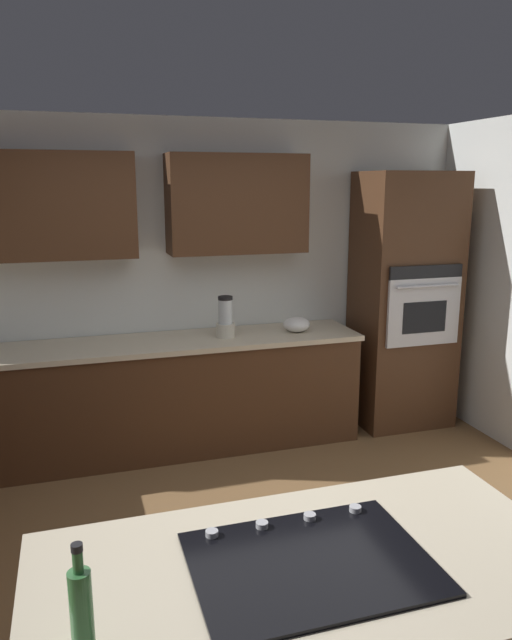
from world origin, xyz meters
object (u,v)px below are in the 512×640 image
oil_bottle (81,608)px  cooktop (310,562)px  wall_oven (404,301)px  blender (226,320)px  mixing_bowl (297,324)px

oil_bottle → cooktop: bearing=-166.9°
cooktop → wall_oven: bearing=-125.2°
cooktop → oil_bottle: oil_bottle is taller
cooktop → oil_bottle: size_ratio=2.46×
wall_oven → blender: size_ratio=6.68×
cooktop → mixing_bowl: 3.10m
wall_oven → oil_bottle: (2.77, 3.09, -0.07)m
mixing_bowl → wall_oven: bearing=-179.0°
wall_oven → mixing_bowl: (1.00, 0.02, -0.13)m
blender → oil_bottle: (1.17, 3.07, -0.02)m
wall_oven → mixing_bowl: wall_oven is taller
blender → oil_bottle: blender is taller
mixing_bowl → oil_bottle: oil_bottle is taller
mixing_bowl → oil_bottle: bearing=60.1°
wall_oven → oil_bottle: bearing=48.2°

